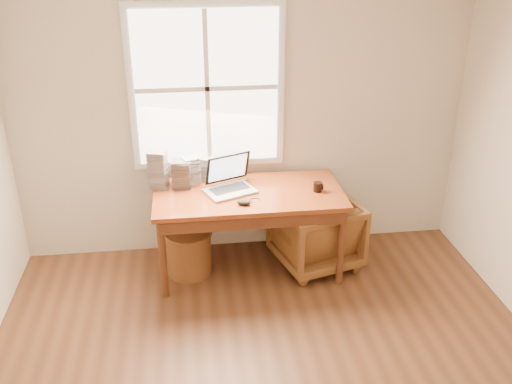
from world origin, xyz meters
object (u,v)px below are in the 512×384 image
desk (248,194)px  wicker_stool (189,253)px  armchair (316,232)px  coffee_mug (318,187)px  cd_stack_a (191,171)px  laptop (230,177)px

desk → wicker_stool: bearing=180.0°
armchair → wicker_stool: (-1.13, 0.00, -0.12)m
desk → wicker_stool: desk is taller
armchair → coffee_mug: (-0.02, -0.06, 0.48)m
desk → cd_stack_a: (-0.47, 0.22, 0.15)m
wicker_stool → coffee_mug: bearing=-3.0°
laptop → cd_stack_a: (-0.31, 0.20, -0.02)m
cd_stack_a → wicker_stool: bearing=-105.1°
coffee_mug → laptop: bearing=177.4°
laptop → coffee_mug: size_ratio=4.91×
armchair → wicker_stool: size_ratio=1.77×
laptop → cd_stack_a: laptop is taller
desk → armchair: bearing=0.0°
wicker_stool → laptop: laptop is taller
coffee_mug → armchair: bearing=75.2°
armchair → laptop: bearing=-17.0°
desk → wicker_stool: size_ratio=4.09×
desk → coffee_mug: bearing=-5.7°
laptop → wicker_stool: bearing=159.9°
armchair → cd_stack_a: 1.23m
cd_stack_a → armchair: bearing=-11.6°
coffee_mug → desk: bearing=177.3°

